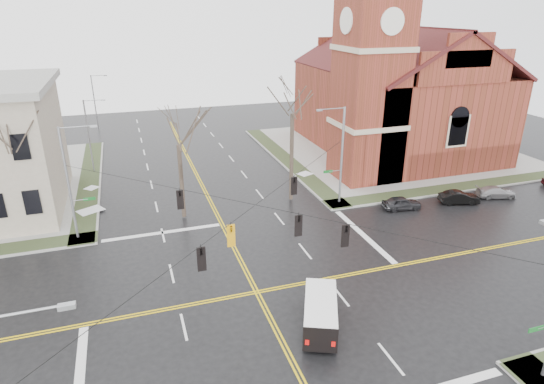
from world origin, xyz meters
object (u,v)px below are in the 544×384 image
object	(u,v)px
streetlight_north_a	(90,133)
streetlight_north_b	(95,100)
signal_pole_nw	(70,181)
parked_car_c	(496,192)
parked_car_a	(402,203)
tree_nw_near	(178,140)
church	(393,85)
parked_car_b	(459,197)
cargo_van	(320,310)
signal_pole_ne	(340,153)
tree_nw_far	(16,139)
tree_ne	(292,108)

from	to	relation	value
streetlight_north_a	streetlight_north_b	xyz separation A→B (m)	(0.00, 20.00, 0.00)
signal_pole_nw	parked_car_c	distance (m)	38.32
parked_car_a	tree_nw_near	xyz separation A→B (m)	(-19.16, 4.34, 6.47)
streetlight_north_b	church	bearing A→B (deg)	-33.25
streetlight_north_a	parked_car_b	distance (m)	38.67
parked_car_a	parked_car_b	world-z (taller)	parked_car_a
church	parked_car_a	bearing A→B (deg)	-117.45
streetlight_north_a	parked_car_a	bearing A→B (deg)	-35.94
cargo_van	tree_nw_near	world-z (taller)	tree_nw_near
signal_pole_ne	streetlight_north_b	size ratio (longest dim) A/B	1.12
signal_pole_ne	streetlight_north_a	world-z (taller)	signal_pole_ne
streetlight_north_b	tree_nw_far	world-z (taller)	tree_nw_far
signal_pole_nw	streetlight_north_a	world-z (taller)	signal_pole_nw
tree_nw_far	parked_car_a	bearing A→B (deg)	-9.24
parked_car_c	signal_pole_ne	bearing A→B (deg)	92.30
church	signal_pole_nw	distance (m)	38.61
signal_pole_nw	parked_car_c	bearing A→B (deg)	-5.25
streetlight_north_b	parked_car_a	distance (m)	48.00
church	tree_ne	distance (m)	20.67
cargo_van	parked_car_b	bearing A→B (deg)	55.92
parked_car_c	tree_nw_near	xyz separation A→B (m)	(-29.46, 4.79, 6.53)
signal_pole_nw	cargo_van	distance (m)	21.40
church	parked_car_a	xyz separation A→B (m)	(-8.48, -16.32, -7.83)
tree_nw_far	tree_ne	size ratio (longest dim) A/B	0.89
parked_car_b	tree_ne	bearing A→B (deg)	85.13
tree_ne	tree_nw_near	bearing A→B (deg)	-175.78
parked_car_c	parked_car_a	bearing A→B (deg)	102.65
signal_pole_ne	parked_car_a	bearing A→B (deg)	-31.42
streetlight_north_b	cargo_van	distance (m)	54.07
church	streetlight_north_a	bearing A→B (deg)	174.81
parked_car_b	tree_nw_far	bearing A→B (deg)	97.46
signal_pole_ne	parked_car_b	distance (m)	12.22
church	signal_pole_ne	bearing A→B (deg)	-135.34
signal_pole_ne	church	bearing A→B (deg)	44.66
signal_pole_ne	tree_ne	distance (m)	5.95
streetlight_north_b	signal_pole_nw	bearing A→B (deg)	-91.05
parked_car_a	parked_car_b	size ratio (longest dim) A/B	0.98
signal_pole_ne	cargo_van	world-z (taller)	signal_pole_ne
church	tree_nw_far	xyz separation A→B (m)	(-39.53, -11.26, -0.44)
church	streetlight_north_b	world-z (taller)	church
signal_pole_nw	streetlight_north_a	bearing A→B (deg)	87.68
signal_pole_ne	tree_nw_far	world-z (taller)	tree_nw_far
parked_car_c	tree_nw_far	size ratio (longest dim) A/B	0.34
signal_pole_ne	cargo_van	size ratio (longest dim) A/B	1.79
signal_pole_ne	parked_car_c	world-z (taller)	signal_pole_ne
tree_ne	parked_car_c	bearing A→B (deg)	-16.15
tree_ne	signal_pole_ne	bearing A→B (deg)	-27.85
cargo_van	tree_nw_near	distance (m)	18.95
signal_pole_nw	tree_ne	size ratio (longest dim) A/B	0.73
signal_pole_nw	parked_car_a	xyz separation A→B (m)	(27.61, -3.03, -4.34)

